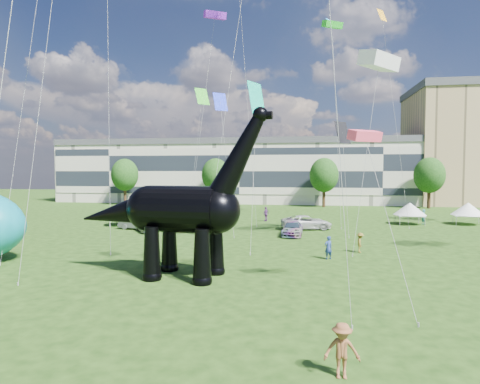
# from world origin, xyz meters

# --- Properties ---
(ground) EXTENTS (220.00, 220.00, 0.00)m
(ground) POSITION_xyz_m (0.00, 0.00, 0.00)
(ground) COLOR #16330C
(ground) RESTS_ON ground
(terrace_row) EXTENTS (78.00, 11.00, 12.00)m
(terrace_row) POSITION_xyz_m (-8.00, 62.00, 6.00)
(terrace_row) COLOR beige
(terrace_row) RESTS_ON ground
(tree_far_left) EXTENTS (5.20, 5.20, 9.44)m
(tree_far_left) POSITION_xyz_m (-30.00, 53.00, 6.29)
(tree_far_left) COLOR #382314
(tree_far_left) RESTS_ON ground
(tree_mid_left) EXTENTS (5.20, 5.20, 9.44)m
(tree_mid_left) POSITION_xyz_m (-12.00, 53.00, 6.29)
(tree_mid_left) COLOR #382314
(tree_mid_left) RESTS_ON ground
(tree_mid_right) EXTENTS (5.20, 5.20, 9.44)m
(tree_mid_right) POSITION_xyz_m (8.00, 53.00, 6.29)
(tree_mid_right) COLOR #382314
(tree_mid_right) RESTS_ON ground
(tree_far_right) EXTENTS (5.20, 5.20, 9.44)m
(tree_far_right) POSITION_xyz_m (26.00, 53.00, 6.29)
(tree_far_right) COLOR #382314
(tree_far_right) RESTS_ON ground
(dinosaur_sculpture) EXTENTS (13.02, 4.12, 10.60)m
(dinosaur_sculpture) POSITION_xyz_m (-4.00, 2.97, 4.00)
(dinosaur_sculpture) COLOR black
(dinosaur_sculpture) RESTS_ON ground
(car_silver) EXTENTS (4.11, 4.88, 1.58)m
(car_silver) POSITION_xyz_m (-12.79, 20.34, 0.79)
(car_silver) COLOR #A9A8AD
(car_silver) RESTS_ON ground
(car_grey) EXTENTS (4.38, 1.98, 1.39)m
(car_grey) POSITION_xyz_m (-14.32, 21.65, 0.70)
(car_grey) COLOR slate
(car_grey) RESTS_ON ground
(car_white) EXTENTS (6.05, 3.77, 1.56)m
(car_white) POSITION_xyz_m (4.39, 24.39, 0.78)
(car_white) COLOR silver
(car_white) RESTS_ON ground
(car_dark) EXTENTS (2.17, 4.91, 1.40)m
(car_dark) POSITION_xyz_m (2.91, 19.86, 0.70)
(car_dark) COLOR #595960
(car_dark) RESTS_ON ground
(gazebo_near) EXTENTS (3.97, 3.97, 2.68)m
(gazebo_near) POSITION_xyz_m (16.97, 30.53, 1.88)
(gazebo_near) COLOR silver
(gazebo_near) RESTS_ON ground
(gazebo_far) EXTENTS (4.61, 4.61, 2.69)m
(gazebo_far) POSITION_xyz_m (23.92, 31.29, 1.89)
(gazebo_far) COLOR white
(gazebo_far) RESTS_ON ground
(gazebo_left) EXTENTS (5.16, 5.16, 2.82)m
(gazebo_left) POSITION_xyz_m (-17.30, 24.70, 1.98)
(gazebo_left) COLOR silver
(gazebo_left) RESTS_ON ground
(visitors) EXTENTS (48.22, 40.17, 1.88)m
(visitors) POSITION_xyz_m (-3.99, 13.72, 0.86)
(visitors) COLOR brown
(visitors) RESTS_ON ground
(kites) EXTENTS (51.66, 50.21, 29.99)m
(kites) POSITION_xyz_m (8.47, 18.79, 19.66)
(kites) COLOR red
(kites) RESTS_ON ground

